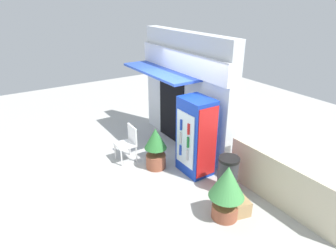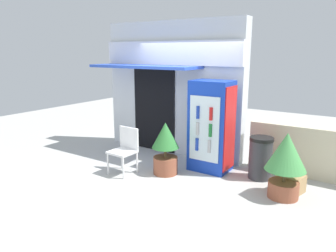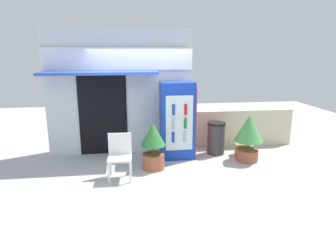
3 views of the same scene
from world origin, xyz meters
The scene contains 9 objects.
ground centered at (0.00, 0.00, 0.00)m, with size 16.00×16.00×0.00m, color #B2B2AD.
storefront_building centered at (-0.55, 1.38, 1.53)m, with size 3.45×1.10×2.98m.
drink_cooler centered at (0.78, 0.75, 0.89)m, with size 0.78×0.63×1.78m.
plastic_chair centered at (-0.54, -0.29, 0.51)m, with size 0.47×0.46×0.88m.
potted_plant_near_shop centered at (0.15, 0.08, 0.56)m, with size 0.52×0.52×1.01m.
potted_plant_curbside centered at (2.32, 0.26, 0.65)m, with size 0.65×0.65×1.08m.
trash_bin centered at (1.75, 0.85, 0.40)m, with size 0.43×0.43×0.79m.
stone_boundary_wall centered at (2.66, 1.41, 0.48)m, with size 2.58×0.23×0.96m, color beige.
cardboard_box centered at (2.37, 0.57, 0.15)m, with size 0.41×0.32×0.30m, color tan.
Camera 1 is at (5.41, -2.97, 3.77)m, focal length 31.67 mm.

